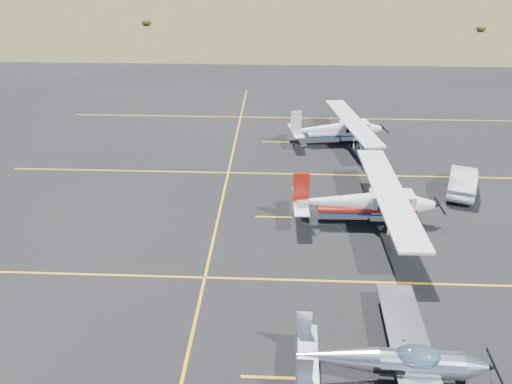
% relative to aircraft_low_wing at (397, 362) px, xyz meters
% --- Properties ---
extents(ground, '(1600.00, 1600.00, 0.00)m').
position_rel_aircraft_low_wing_xyz_m(ground, '(-1.22, 3.48, -0.92)').
color(ground, '#383D1C').
rests_on(ground, ground).
extents(apron, '(72.00, 72.00, 0.02)m').
position_rel_aircraft_low_wing_xyz_m(apron, '(-1.22, 10.48, -0.92)').
color(apron, black).
rests_on(apron, ground).
extents(aircraft_low_wing, '(6.30, 8.79, 1.92)m').
position_rel_aircraft_low_wing_xyz_m(aircraft_low_wing, '(0.00, 0.00, 0.00)').
color(aircraft_low_wing, silver).
rests_on(aircraft_low_wing, apron).
extents(aircraft_cessna, '(6.64, 11.08, 2.81)m').
position_rel_aircraft_low_wing_xyz_m(aircraft_cessna, '(0.57, 10.67, 0.33)').
color(aircraft_cessna, white).
rests_on(aircraft_cessna, apron).
extents(aircraft_plain, '(6.18, 10.16, 2.56)m').
position_rel_aircraft_low_wing_xyz_m(aircraft_plain, '(0.26, 21.95, 0.22)').
color(aircraft_plain, white).
rests_on(aircraft_plain, apron).
extents(sedan, '(2.87, 4.51, 1.40)m').
position_rel_aircraft_low_wing_xyz_m(sedan, '(6.82, 14.51, -0.20)').
color(sedan, silver).
rests_on(sedan, apron).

